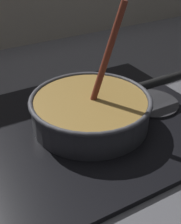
% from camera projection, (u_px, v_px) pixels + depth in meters
% --- Properties ---
extents(ground, '(2.40, 1.60, 0.04)m').
position_uv_depth(ground, '(109.00, 199.00, 0.59)').
color(ground, '#4C4C51').
extents(hob_plate, '(0.56, 0.48, 0.01)m').
position_uv_depth(hob_plate, '(91.00, 126.00, 0.74)').
color(hob_plate, black).
rests_on(hob_plate, ground).
extents(burner_ring, '(0.17, 0.17, 0.01)m').
position_uv_depth(burner_ring, '(91.00, 122.00, 0.74)').
color(burner_ring, '#592D0C').
rests_on(burner_ring, hob_plate).
extents(spare_burner, '(0.14, 0.14, 0.01)m').
position_uv_depth(spare_burner, '(151.00, 103.00, 0.81)').
color(spare_burner, '#262628').
rests_on(spare_burner, hob_plate).
extents(cooking_pan, '(0.43, 0.27, 0.27)m').
position_uv_depth(cooking_pan, '(91.00, 110.00, 0.72)').
color(cooking_pan, '#38383D').
rests_on(cooking_pan, hob_plate).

